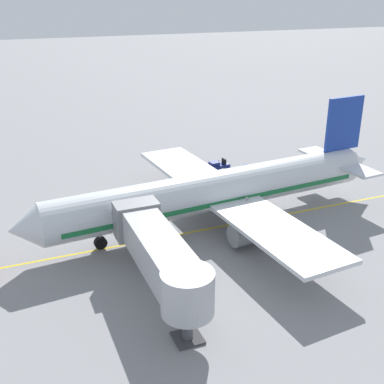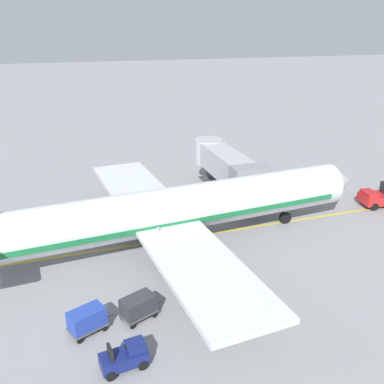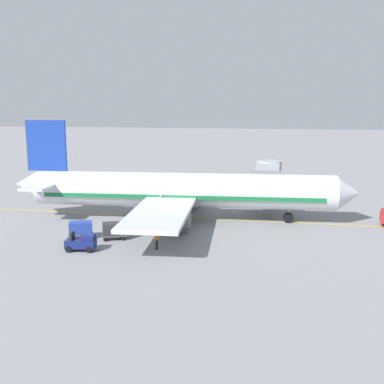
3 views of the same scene
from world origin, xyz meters
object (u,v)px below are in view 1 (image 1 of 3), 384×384
object	(u,v)px
baggage_tug_lead	(218,167)
ground_crew_wing_walker	(176,176)
baggage_cart_front	(221,177)
baggage_cart_second_in_train	(244,172)
parked_airliner	(218,191)
jet_bridge	(160,253)

from	to	relation	value
baggage_tug_lead	ground_crew_wing_walker	world-z (taller)	ground_crew_wing_walker
baggage_tug_lead	baggage_cart_front	world-z (taller)	baggage_tug_lead
baggage_cart_front	baggage_cart_second_in_train	distance (m)	3.18
baggage_tug_lead	baggage_cart_second_in_train	distance (m)	3.89
baggage_cart_second_in_train	parked_airliner	bearing A→B (deg)	139.37
parked_airliner	jet_bridge	size ratio (longest dim) A/B	2.72
jet_bridge	baggage_cart_second_in_train	bearing A→B (deg)	-42.15
ground_crew_wing_walker	parked_airliner	bearing A→B (deg)	-178.70
baggage_cart_front	baggage_cart_second_in_train	bearing A→B (deg)	-84.65
parked_airliner	baggage_cart_second_in_train	size ratio (longest dim) A/B	12.70
baggage_tug_lead	jet_bridge	bearing A→B (deg)	145.71
jet_bridge	ground_crew_wing_walker	bearing A→B (deg)	-23.32
baggage_cart_second_in_train	ground_crew_wing_walker	bearing A→B (deg)	76.60
baggage_cart_front	ground_crew_wing_walker	world-z (taller)	ground_crew_wing_walker
parked_airliner	jet_bridge	bearing A→B (deg)	136.49
parked_airliner	baggage_cart_front	xyz separation A→B (m)	(8.53, -4.41, -2.24)
ground_crew_wing_walker	baggage_tug_lead	bearing A→B (deg)	-74.98
baggage_tug_lead	baggage_cart_front	distance (m)	4.10
baggage_cart_front	baggage_cart_second_in_train	xyz separation A→B (m)	(0.30, -3.16, 0.00)
jet_bridge	ground_crew_wing_walker	world-z (taller)	jet_bridge
baggage_tug_lead	baggage_cart_second_in_train	bearing A→B (deg)	-154.70
baggage_cart_front	parked_airliner	bearing A→B (deg)	152.66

